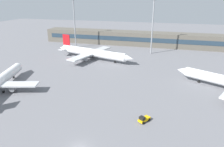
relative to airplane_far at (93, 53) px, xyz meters
The scene contains 6 objects.
ground_plane 33.67m from the airplane_far, 51.29° to the right, with size 400.00×400.00×0.00m, color slate.
terminal_building 45.76m from the airplane_far, 62.76° to the left, with size 138.25×12.13×9.00m.
airplane_far is the anchor object (origin of this frame).
baggage_tug_yellow 61.66m from the airplane_far, 57.23° to the right, with size 3.22×3.83×1.75m.
floodlight_tower_west 37.59m from the airplane_far, 35.32° to the left, with size 3.20×0.80×30.87m.
floodlight_tower_east 33.85m from the airplane_far, 131.74° to the left, with size 3.20×0.80×30.67m.
Camera 1 is at (16.80, -33.80, 31.60)m, focal length 33.26 mm.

